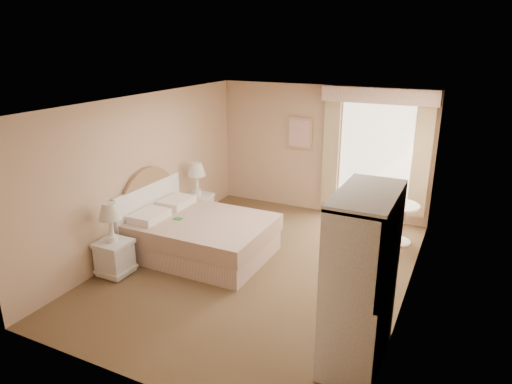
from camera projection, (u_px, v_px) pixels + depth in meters
The scene contains 9 objects.
room at pixel (261, 190), 6.55m from camera, with size 4.21×5.51×2.51m.
window at pixel (375, 152), 8.35m from camera, with size 2.05×0.22×2.51m.
framed_art at pixel (299, 133), 8.96m from camera, with size 0.52×0.04×0.62m.
bed at pixel (197, 234), 7.30m from camera, with size 2.11×1.62×1.44m.
nightstand_near at pixel (114, 249), 6.63m from camera, with size 0.46×0.46×1.10m.
nightstand_far at pixel (198, 201), 8.53m from camera, with size 0.48×0.48×1.16m.
round_table at pixel (398, 217), 7.69m from camera, with size 0.65×0.65×0.69m.
cafe_chair at pixel (370, 227), 7.20m from camera, with size 0.42×0.42×0.86m.
armoire at pixel (361, 293), 4.76m from camera, with size 0.57×1.15×1.91m.
Camera 1 is at (2.65, -5.63, 3.32)m, focal length 32.00 mm.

